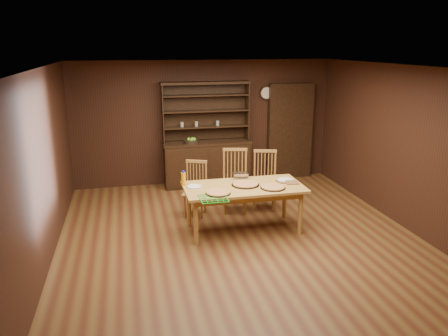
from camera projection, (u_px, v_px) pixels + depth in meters
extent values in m
plane|color=brown|center=(240.00, 238.00, 6.81)|extent=(6.00, 6.00, 0.00)
plane|color=silver|center=(242.00, 67.00, 6.10)|extent=(6.00, 6.00, 0.00)
plane|color=#341B10|center=(204.00, 123.00, 9.27)|extent=(5.50, 0.00, 5.50)
plane|color=#341B10|center=(333.00, 245.00, 3.64)|extent=(5.50, 0.00, 5.50)
plane|color=#341B10|center=(43.00, 168.00, 5.87)|extent=(0.00, 6.00, 6.00)
plane|color=#341B10|center=(405.00, 148.00, 7.04)|extent=(0.00, 6.00, 6.00)
cube|color=#321F10|center=(207.00, 164.00, 9.26)|extent=(1.80, 0.50, 0.90)
cube|color=#321F10|center=(207.00, 143.00, 9.13)|extent=(1.84, 0.52, 0.04)
cube|color=#321F10|center=(204.00, 111.00, 9.17)|extent=(1.80, 0.02, 1.20)
cube|color=#321F10|center=(163.00, 114.00, 8.84)|extent=(0.02, 0.32, 1.20)
cube|color=#321F10|center=(247.00, 111.00, 9.22)|extent=(0.02, 0.32, 1.20)
cube|color=#321F10|center=(205.00, 83.00, 8.87)|extent=(1.84, 0.34, 0.05)
cylinder|color=#9C9884|center=(182.00, 124.00, 8.99)|extent=(0.07, 0.07, 0.10)
cylinder|color=#9C9884|center=(196.00, 124.00, 9.05)|extent=(0.07, 0.07, 0.10)
cube|color=#321F10|center=(290.00, 131.00, 9.65)|extent=(1.00, 0.18, 2.10)
cylinder|color=#321F10|center=(266.00, 93.00, 9.35)|extent=(0.30, 0.04, 0.30)
cylinder|color=#F3E8CF|center=(267.00, 93.00, 9.33)|extent=(0.24, 0.01, 0.24)
cube|color=#C08E42|center=(244.00, 187.00, 6.90)|extent=(1.89, 0.94, 0.04)
cylinder|color=#C08E42|center=(196.00, 222.00, 6.49)|extent=(0.07, 0.07, 0.71)
cylinder|color=#C08E42|center=(189.00, 206.00, 7.16)|extent=(0.07, 0.07, 0.71)
cylinder|color=#C08E42|center=(300.00, 213.00, 6.84)|extent=(0.07, 0.07, 0.71)
cylinder|color=#C08E42|center=(284.00, 198.00, 7.51)|extent=(0.07, 0.07, 0.71)
cube|color=#A97039|center=(195.00, 193.00, 7.60)|extent=(0.51, 0.50, 0.04)
cylinder|color=#A97039|center=(185.00, 207.00, 7.55)|extent=(0.03, 0.03, 0.38)
cylinder|color=#A97039|center=(189.00, 202.00, 7.82)|extent=(0.03, 0.03, 0.38)
cylinder|color=#A97039|center=(202.00, 208.00, 7.50)|extent=(0.03, 0.03, 0.38)
cylinder|color=#A97039|center=(205.00, 203.00, 7.77)|extent=(0.03, 0.03, 0.38)
cube|color=#A97039|center=(196.00, 161.00, 7.60)|extent=(0.36, 0.18, 0.05)
cube|color=#A97039|center=(235.00, 186.00, 7.77)|extent=(0.55, 0.53, 0.04)
cylinder|color=#A97039|center=(225.00, 202.00, 7.69)|extent=(0.04, 0.04, 0.45)
cylinder|color=#A97039|center=(225.00, 196.00, 8.00)|extent=(0.04, 0.04, 0.45)
cylinder|color=#A97039|center=(245.00, 202.00, 7.68)|extent=(0.04, 0.04, 0.45)
cylinder|color=#A97039|center=(244.00, 196.00, 8.00)|extent=(0.04, 0.04, 0.45)
cube|color=#A97039|center=(235.00, 150.00, 7.78)|extent=(0.44, 0.13, 0.05)
cube|color=#A97039|center=(265.00, 185.00, 7.90)|extent=(0.54, 0.52, 0.04)
cylinder|color=#A97039|center=(255.00, 200.00, 7.82)|extent=(0.04, 0.04, 0.43)
cylinder|color=#A97039|center=(255.00, 194.00, 8.12)|extent=(0.04, 0.04, 0.43)
cylinder|color=#A97039|center=(274.00, 200.00, 7.80)|extent=(0.04, 0.04, 0.43)
cylinder|color=#A97039|center=(273.00, 195.00, 8.10)|extent=(0.04, 0.04, 0.43)
cube|color=#A97039|center=(265.00, 151.00, 7.90)|extent=(0.41, 0.15, 0.05)
cylinder|color=black|center=(218.00, 193.00, 6.54)|extent=(0.38, 0.38, 0.01)
cylinder|color=tan|center=(218.00, 192.00, 6.53)|extent=(0.35, 0.35, 0.02)
torus|color=#BD8644|center=(218.00, 192.00, 6.53)|extent=(0.36, 0.36, 0.03)
cylinder|color=black|center=(273.00, 188.00, 6.79)|extent=(0.39, 0.39, 0.01)
cylinder|color=tan|center=(273.00, 187.00, 6.79)|extent=(0.36, 0.36, 0.02)
torus|color=#BD8644|center=(273.00, 187.00, 6.79)|extent=(0.37, 0.37, 0.03)
cylinder|color=black|center=(245.00, 185.00, 6.94)|extent=(0.45, 0.45, 0.01)
cylinder|color=tan|center=(245.00, 184.00, 6.93)|extent=(0.40, 0.40, 0.02)
torus|color=#BD8644|center=(245.00, 184.00, 6.93)|extent=(0.41, 0.41, 0.03)
cylinder|color=white|center=(194.00, 186.00, 6.84)|extent=(0.23, 0.23, 0.01)
torus|color=#385FA9|center=(194.00, 186.00, 6.84)|extent=(0.24, 0.24, 0.01)
cylinder|color=white|center=(285.00, 180.00, 7.18)|extent=(0.27, 0.27, 0.01)
torus|color=#385FA9|center=(285.00, 180.00, 7.18)|extent=(0.27, 0.27, 0.01)
cube|color=silver|center=(240.00, 176.00, 7.27)|extent=(0.26, 0.20, 0.10)
cylinder|color=#F89C0D|center=(183.00, 179.00, 6.90)|extent=(0.07, 0.07, 0.21)
cylinder|color=#1520AE|center=(183.00, 172.00, 6.87)|extent=(0.04, 0.04, 0.03)
cube|color=#AB1323|center=(292.00, 182.00, 7.05)|extent=(0.24, 0.24, 0.02)
cube|color=#AB1323|center=(283.00, 181.00, 7.09)|extent=(0.20, 0.20, 0.01)
cylinder|color=black|center=(191.00, 142.00, 9.00)|extent=(0.31, 0.31, 0.06)
sphere|color=#7CB730|center=(189.00, 139.00, 8.97)|extent=(0.08, 0.08, 0.08)
sphere|color=#7CB730|center=(192.00, 139.00, 9.02)|extent=(0.08, 0.08, 0.08)
sphere|color=#7CB730|center=(192.00, 140.00, 8.94)|extent=(0.08, 0.08, 0.08)
sphere|color=#7CB730|center=(194.00, 139.00, 8.98)|extent=(0.08, 0.08, 0.08)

